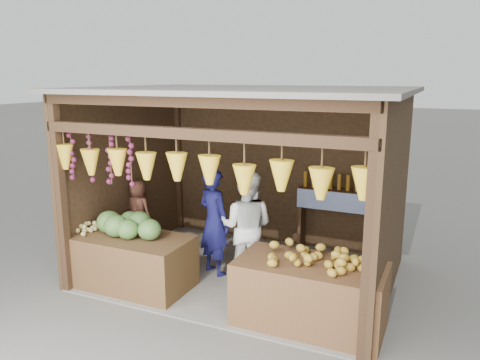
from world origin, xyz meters
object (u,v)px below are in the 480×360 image
object	(u,v)px
counter_left	(131,262)
woman_standing	(246,226)
vendor_seated	(138,211)
counter_right	(309,294)
man_standing	(214,222)

from	to	relation	value
counter_left	woman_standing	size ratio (longest dim) A/B	1.03
counter_left	vendor_seated	distance (m)	1.18
counter_right	vendor_seated	xyz separation A→B (m)	(-3.04, 0.96, 0.37)
vendor_seated	counter_right	bearing A→B (deg)	169.27
man_standing	woman_standing	xyz separation A→B (m)	(0.51, -0.01, 0.01)
counter_left	counter_right	size ratio (longest dim) A/B	0.97
vendor_seated	man_standing	bearing A→B (deg)	-178.09
man_standing	vendor_seated	bearing A→B (deg)	18.95
counter_left	counter_right	xyz separation A→B (m)	(2.48, -0.00, 0.02)
man_standing	counter_right	bearing A→B (deg)	176.74
man_standing	vendor_seated	distance (m)	1.40
counter_left	man_standing	size ratio (longest dim) A/B	1.04
counter_left	woman_standing	bearing A→B (deg)	31.53
counter_left	vendor_seated	world-z (taller)	vendor_seated
vendor_seated	woman_standing	bearing A→B (deg)	-177.25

